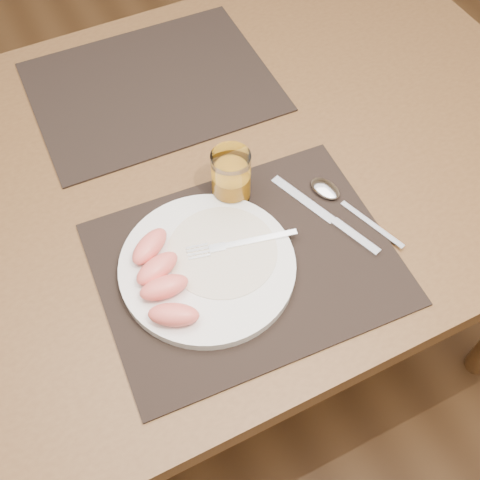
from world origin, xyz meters
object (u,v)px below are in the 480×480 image
object	(u,v)px
table	(198,196)
plate	(207,266)
placemat_far	(152,87)
placemat_near	(246,263)
knife	(333,221)
fork	(233,245)
spoon	(332,194)
juice_glass	(231,179)

from	to	relation	value
table	plate	xyz separation A→B (m)	(-0.07, -0.20, 0.10)
placemat_far	plate	size ratio (longest dim) A/B	1.67
placemat_near	placemat_far	world-z (taller)	same
placemat_near	knife	world-z (taller)	knife
table	placemat_near	bearing A→B (deg)	-92.89
fork	knife	xyz separation A→B (m)	(0.17, -0.02, -0.02)
placemat_near	knife	xyz separation A→B (m)	(0.16, 0.01, 0.00)
placemat_far	knife	bearing A→B (deg)	-71.71
plate	spoon	distance (m)	0.25
plate	placemat_near	bearing A→B (deg)	-15.40
placemat_far	spoon	size ratio (longest dim) A/B	2.39
placemat_far	knife	size ratio (longest dim) A/B	2.12
plate	juice_glass	bearing A→B (deg)	49.89
table	fork	distance (m)	0.22
fork	juice_glass	size ratio (longest dim) A/B	1.80
placemat_far	plate	bearing A→B (deg)	-100.25
juice_glass	placemat_far	bearing A→B (deg)	93.61
placemat_near	juice_glass	size ratio (longest dim) A/B	4.65
plate	knife	distance (m)	0.22
placemat_near	juice_glass	xyz separation A→B (m)	(0.04, 0.13, 0.04)
knife	placemat_far	bearing A→B (deg)	108.29
knife	plate	bearing A→B (deg)	177.73
plate	placemat_far	bearing A→B (deg)	79.75
table	placemat_far	distance (m)	0.24
juice_glass	spoon	bearing A→B (deg)	-26.87
placemat_near	knife	size ratio (longest dim) A/B	2.12
plate	knife	bearing A→B (deg)	-2.27
fork	spoon	xyz separation A→B (m)	(0.20, 0.03, -0.01)
table	fork	bearing A→B (deg)	-96.23
fork	spoon	size ratio (longest dim) A/B	0.92
placemat_far	juice_glass	world-z (taller)	juice_glass
placemat_near	plate	distance (m)	0.06
placemat_far	placemat_near	bearing A→B (deg)	-92.33
fork	table	bearing A→B (deg)	83.77
placemat_far	spoon	bearing A→B (deg)	-66.32
fork	juice_glass	bearing A→B (deg)	65.05
table	spoon	size ratio (longest dim) A/B	7.43
fork	knife	distance (m)	0.17
placemat_near	fork	xyz separation A→B (m)	(-0.01, 0.03, 0.02)
placemat_far	plate	xyz separation A→B (m)	(-0.08, -0.42, 0.01)
placemat_far	juice_glass	bearing A→B (deg)	-86.39
placemat_far	plate	world-z (taller)	plate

